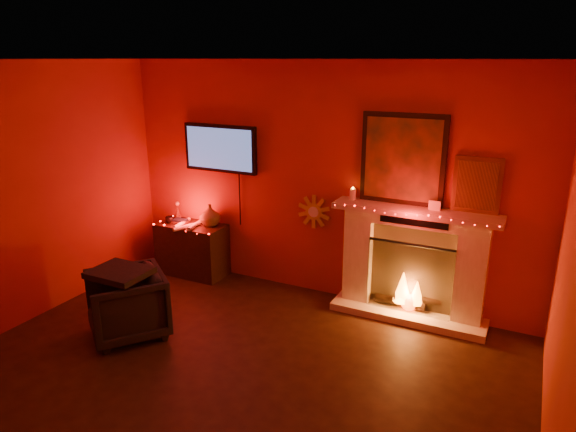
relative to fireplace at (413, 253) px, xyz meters
name	(u,v)px	position (x,y,z in m)	size (l,w,h in m)	color
room	(184,254)	(-1.14, -2.39, 0.63)	(5.00, 5.00, 5.00)	black
fireplace	(413,253)	(0.00, 0.00, 0.00)	(1.72, 0.40, 2.18)	silver
tv	(220,149)	(-2.44, 0.06, 0.92)	(1.00, 0.07, 1.24)	black
sunburst_clock	(314,212)	(-1.19, 0.09, 0.28)	(0.40, 0.03, 0.40)	gold
console_table	(193,246)	(-2.79, -0.13, -0.35)	(0.89, 0.56, 0.95)	black
armchair	(127,304)	(-2.45, -1.69, -0.39)	(0.72, 0.74, 0.67)	black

